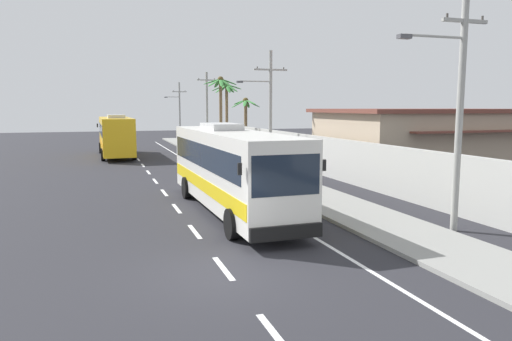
{
  "coord_description": "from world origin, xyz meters",
  "views": [
    {
      "loc": [
        -3.08,
        -11.79,
        4.36
      ],
      "look_at": [
        3.2,
        7.39,
        1.7
      ],
      "focal_mm": 33.74,
      "sensor_mm": 36.0,
      "label": 1
    }
  ],
  "objects_px": {
    "pedestrian_near_kerb": "(282,165)",
    "utility_pole_nearest": "(458,96)",
    "utility_pole_distant": "(179,108)",
    "coach_bus_far_lane": "(116,135)",
    "palm_third": "(227,101)",
    "coach_bus_foreground": "(231,167)",
    "utility_pole_mid": "(269,105)",
    "utility_pole_far": "(207,108)",
    "pedestrian_midwalk": "(252,161)",
    "roadside_building": "(425,141)",
    "palm_nearest": "(246,113)",
    "motorcycle_beside_bus": "(222,168)",
    "palm_second": "(221,98)"
  },
  "relations": [
    {
      "from": "utility_pole_nearest",
      "to": "coach_bus_far_lane",
      "type": "bearing_deg",
      "value": 108.61
    },
    {
      "from": "coach_bus_foreground",
      "to": "palm_nearest",
      "type": "bearing_deg",
      "value": 71.8
    },
    {
      "from": "pedestrian_near_kerb",
      "to": "palm_third",
      "type": "relative_size",
      "value": 0.25
    },
    {
      "from": "coach_bus_foreground",
      "to": "palm_nearest",
      "type": "distance_m",
      "value": 27.84
    },
    {
      "from": "roadside_building",
      "to": "pedestrian_near_kerb",
      "type": "bearing_deg",
      "value": -177.85
    },
    {
      "from": "utility_pole_distant",
      "to": "roadside_building",
      "type": "bearing_deg",
      "value": -79.19
    },
    {
      "from": "coach_bus_far_lane",
      "to": "motorcycle_beside_bus",
      "type": "distance_m",
      "value": 16.67
    },
    {
      "from": "palm_nearest",
      "to": "utility_pole_distant",
      "type": "bearing_deg",
      "value": 95.1
    },
    {
      "from": "coach_bus_far_lane",
      "to": "utility_pole_far",
      "type": "bearing_deg",
      "value": 39.36
    },
    {
      "from": "utility_pole_nearest",
      "to": "utility_pole_far",
      "type": "bearing_deg",
      "value": 90.4
    },
    {
      "from": "coach_bus_foreground",
      "to": "utility_pole_mid",
      "type": "distance_m",
      "value": 15.59
    },
    {
      "from": "coach_bus_foreground",
      "to": "roadside_building",
      "type": "xyz_separation_m",
      "value": [
        15.04,
        7.11,
        0.24
      ]
    },
    {
      "from": "utility_pole_far",
      "to": "palm_second",
      "type": "xyz_separation_m",
      "value": [
        -0.59,
        -8.65,
        0.92
      ]
    },
    {
      "from": "pedestrian_near_kerb",
      "to": "palm_second",
      "type": "relative_size",
      "value": 0.24
    },
    {
      "from": "coach_bus_far_lane",
      "to": "pedestrian_near_kerb",
      "type": "xyz_separation_m",
      "value": [
        8.61,
        -18.32,
        -0.91
      ]
    },
    {
      "from": "coach_bus_far_lane",
      "to": "palm_nearest",
      "type": "distance_m",
      "value": 12.61
    },
    {
      "from": "coach_bus_far_lane",
      "to": "utility_pole_mid",
      "type": "xyz_separation_m",
      "value": [
        10.38,
        -11.19,
        2.58
      ]
    },
    {
      "from": "coach_bus_foreground",
      "to": "pedestrian_near_kerb",
      "type": "xyz_separation_m",
      "value": [
        4.88,
        6.73,
        -0.87
      ]
    },
    {
      "from": "motorcycle_beside_bus",
      "to": "palm_nearest",
      "type": "relative_size",
      "value": 0.37
    },
    {
      "from": "pedestrian_midwalk",
      "to": "utility_pole_mid",
      "type": "xyz_separation_m",
      "value": [
        2.65,
        4.23,
        3.56
      ]
    },
    {
      "from": "utility_pole_nearest",
      "to": "utility_pole_distant",
      "type": "height_order",
      "value": "utility_pole_nearest"
    },
    {
      "from": "pedestrian_midwalk",
      "to": "palm_third",
      "type": "height_order",
      "value": "palm_third"
    },
    {
      "from": "palm_nearest",
      "to": "motorcycle_beside_bus",
      "type": "bearing_deg",
      "value": -111.48
    },
    {
      "from": "palm_nearest",
      "to": "palm_second",
      "type": "height_order",
      "value": "palm_second"
    },
    {
      "from": "palm_third",
      "to": "coach_bus_far_lane",
      "type": "bearing_deg",
      "value": -159.65
    },
    {
      "from": "utility_pole_mid",
      "to": "palm_nearest",
      "type": "height_order",
      "value": "utility_pole_mid"
    },
    {
      "from": "utility_pole_mid",
      "to": "palm_third",
      "type": "xyz_separation_m",
      "value": [
        0.85,
        15.35,
        0.47
      ]
    },
    {
      "from": "coach_bus_foreground",
      "to": "utility_pole_distant",
      "type": "xyz_separation_m",
      "value": [
        6.33,
        52.71,
        2.38
      ]
    },
    {
      "from": "coach_bus_far_lane",
      "to": "palm_third",
      "type": "xyz_separation_m",
      "value": [
        11.23,
        4.17,
        3.05
      ]
    },
    {
      "from": "utility_pole_far",
      "to": "roadside_building",
      "type": "height_order",
      "value": "utility_pole_far"
    },
    {
      "from": "utility_pole_far",
      "to": "palm_nearest",
      "type": "distance_m",
      "value": 7.31
    },
    {
      "from": "utility_pole_nearest",
      "to": "utility_pole_distant",
      "type": "relative_size",
      "value": 1.11
    },
    {
      "from": "roadside_building",
      "to": "palm_third",
      "type": "bearing_deg",
      "value": 108.83
    },
    {
      "from": "roadside_building",
      "to": "coach_bus_foreground",
      "type": "bearing_deg",
      "value": -154.69
    },
    {
      "from": "palm_nearest",
      "to": "palm_second",
      "type": "xyz_separation_m",
      "value": [
        -2.96,
        -1.76,
        1.44
      ]
    },
    {
      "from": "pedestrian_near_kerb",
      "to": "utility_pole_nearest",
      "type": "distance_m",
      "value": 12.95
    },
    {
      "from": "pedestrian_midwalk",
      "to": "roadside_building",
      "type": "distance_m",
      "value": 11.38
    },
    {
      "from": "utility_pole_distant",
      "to": "palm_second",
      "type": "bearing_deg",
      "value": -91.24
    },
    {
      "from": "motorcycle_beside_bus",
      "to": "roadside_building",
      "type": "bearing_deg",
      "value": -10.21
    },
    {
      "from": "palm_third",
      "to": "pedestrian_near_kerb",
      "type": "bearing_deg",
      "value": -96.65
    },
    {
      "from": "motorcycle_beside_bus",
      "to": "utility_pole_distant",
      "type": "xyz_separation_m",
      "value": [
        4.31,
        43.25,
        3.65
      ]
    },
    {
      "from": "motorcycle_beside_bus",
      "to": "pedestrian_midwalk",
      "type": "relative_size",
      "value": 1.25
    },
    {
      "from": "utility_pole_far",
      "to": "palm_second",
      "type": "distance_m",
      "value": 8.72
    },
    {
      "from": "coach_bus_foreground",
      "to": "utility_pole_distant",
      "type": "bearing_deg",
      "value": 83.15
    },
    {
      "from": "utility_pole_distant",
      "to": "utility_pole_nearest",
      "type": "bearing_deg",
      "value": -89.75
    },
    {
      "from": "pedestrian_midwalk",
      "to": "palm_nearest",
      "type": "height_order",
      "value": "palm_nearest"
    },
    {
      "from": "roadside_building",
      "to": "utility_pole_mid",
      "type": "bearing_deg",
      "value": 141.18
    },
    {
      "from": "motorcycle_beside_bus",
      "to": "utility_pole_nearest",
      "type": "height_order",
      "value": "utility_pole_nearest"
    },
    {
      "from": "motorcycle_beside_bus",
      "to": "pedestrian_midwalk",
      "type": "height_order",
      "value": "pedestrian_midwalk"
    },
    {
      "from": "pedestrian_near_kerb",
      "to": "utility_pole_nearest",
      "type": "bearing_deg",
      "value": -8.83
    }
  ]
}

